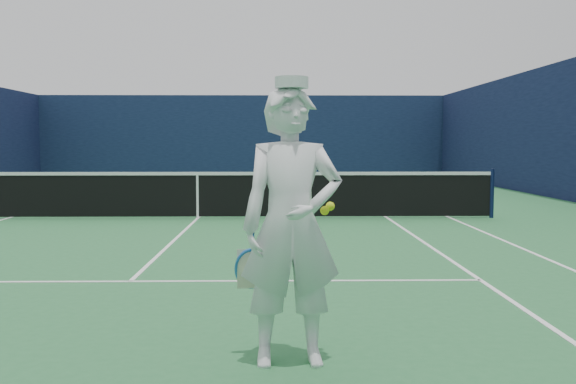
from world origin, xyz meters
name	(u,v)px	position (x,y,z in m)	size (l,w,h in m)	color
ground	(198,218)	(0.00, 0.00, 0.00)	(80.00, 80.00, 0.00)	#286A39
court_markings	(198,218)	(0.00, 0.00, 0.00)	(11.03, 23.83, 0.01)	white
windscreen_fence	(197,126)	(0.00, 0.00, 2.00)	(20.12, 36.12, 4.00)	#0F1A37
tennis_net	(198,193)	(0.00, 0.00, 0.55)	(12.88, 0.09, 1.07)	#141E4C
tennis_player	(291,226)	(1.82, -9.21, 1.02)	(0.84, 0.55, 2.08)	white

